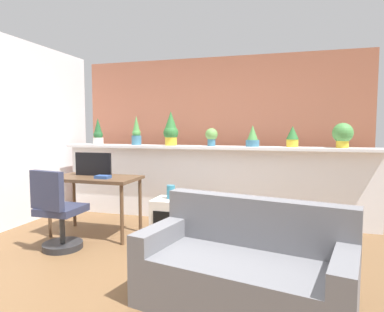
{
  "coord_description": "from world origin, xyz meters",
  "views": [
    {
      "loc": [
        1.1,
        -2.78,
        1.36
      ],
      "look_at": [
        0.03,
        0.93,
        1.04
      ],
      "focal_mm": 31.27,
      "sensor_mm": 36.0,
      "label": 1
    }
  ],
  "objects": [
    {
      "name": "potted_plant_3",
      "position": [
        0.02,
        1.97,
        1.25
      ],
      "size": [
        0.18,
        0.18,
        0.26
      ],
      "color": "#386B84",
      "rests_on": "plant_shelf"
    },
    {
      "name": "tv_monitor",
      "position": [
        -1.32,
        1.0,
        0.9
      ],
      "size": [
        0.51,
        0.04,
        0.3
      ],
      "primitive_type": "cube",
      "color": "black",
      "rests_on": "desk"
    },
    {
      "name": "plant_shelf",
      "position": [
        0.0,
        1.96,
        1.09
      ],
      "size": [
        4.6,
        0.37,
        0.04
      ],
      "primitive_type": "cube",
      "color": "white",
      "rests_on": "divider_wall"
    },
    {
      "name": "desk",
      "position": [
        -1.25,
        0.92,
        0.67
      ],
      "size": [
        1.1,
        0.6,
        0.75
      ],
      "color": "brown",
      "rests_on": "ground"
    },
    {
      "name": "potted_plant_6",
      "position": [
        1.78,
        1.97,
        1.28
      ],
      "size": [
        0.26,
        0.26,
        0.33
      ],
      "color": "gold",
      "rests_on": "plant_shelf"
    },
    {
      "name": "vase_on_shelf",
      "position": [
        -0.27,
        1.04,
        0.58
      ],
      "size": [
        0.1,
        0.1,
        0.17
      ],
      "primitive_type": "cylinder",
      "color": "teal",
      "rests_on": "side_cube_shelf"
    },
    {
      "name": "divider_wall",
      "position": [
        0.0,
        2.0,
        0.53
      ],
      "size": [
        4.6,
        0.16,
        1.07
      ],
      "primitive_type": "cube",
      "color": "white",
      "rests_on": "ground"
    },
    {
      "name": "couch",
      "position": [
        0.8,
        -0.31,
        0.28
      ],
      "size": [
        1.69,
        1.08,
        0.8
      ],
      "color": "slate",
      "rests_on": "ground"
    },
    {
      "name": "potted_plant_1",
      "position": [
        -1.17,
        1.98,
        1.3
      ],
      "size": [
        0.15,
        0.15,
        0.45
      ],
      "color": "#386B84",
      "rests_on": "plant_shelf"
    },
    {
      "name": "potted_plant_4",
      "position": [
        0.61,
        1.99,
        1.24
      ],
      "size": [
        0.19,
        0.19,
        0.3
      ],
      "color": "#386B84",
      "rests_on": "plant_shelf"
    },
    {
      "name": "book_on_desk",
      "position": [
        -1.08,
        0.82,
        0.77
      ],
      "size": [
        0.17,
        0.13,
        0.04
      ],
      "primitive_type": "cube",
      "color": "#2D4C8C",
      "rests_on": "desk"
    },
    {
      "name": "side_cube_shelf",
      "position": [
        -0.28,
        1.02,
        0.25
      ],
      "size": [
        0.4,
        0.41,
        0.5
      ],
      "color": "silver",
      "rests_on": "ground"
    },
    {
      "name": "brick_wall_behind",
      "position": [
        0.0,
        2.6,
        1.25
      ],
      "size": [
        4.6,
        0.1,
        2.5
      ],
      "primitive_type": "cube",
      "color": "#AD664C",
      "rests_on": "ground"
    },
    {
      "name": "potted_plant_5",
      "position": [
        1.15,
        1.99,
        1.25
      ],
      "size": [
        0.17,
        0.17,
        0.29
      ],
      "color": "gold",
      "rests_on": "plant_shelf"
    },
    {
      "name": "potted_plant_0",
      "position": [
        -1.84,
        1.96,
        1.29
      ],
      "size": [
        0.16,
        0.16,
        0.42
      ],
      "color": "silver",
      "rests_on": "plant_shelf"
    },
    {
      "name": "ground_plane",
      "position": [
        0.0,
        0.0,
        0.0
      ],
      "size": [
        12.0,
        12.0,
        0.0
      ],
      "primitive_type": "plane",
      "color": "brown"
    },
    {
      "name": "potted_plant_2",
      "position": [
        -0.59,
        1.94,
        1.35
      ],
      "size": [
        0.22,
        0.22,
        0.51
      ],
      "color": "gold",
      "rests_on": "plant_shelf"
    },
    {
      "name": "office_chair",
      "position": [
        -1.35,
        0.31,
        0.39
      ],
      "size": [
        0.48,
        0.48,
        0.91
      ],
      "color": "#262628",
      "rests_on": "ground"
    }
  ]
}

